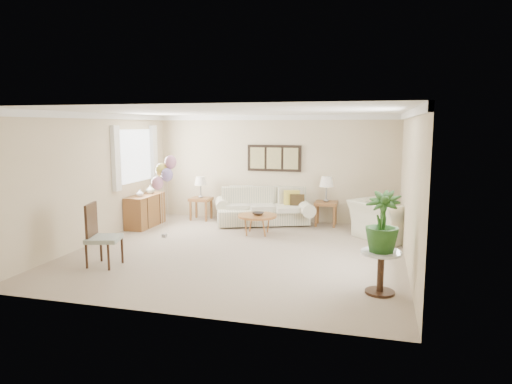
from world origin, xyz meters
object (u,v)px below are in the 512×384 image
coffee_table (257,216)px  balloon_cluster (164,173)px  accent_chair (100,234)px  armchair (385,220)px  sofa (263,210)px

coffee_table → balloon_cluster: 2.18m
accent_chair → balloon_cluster: 2.24m
armchair → balloon_cluster: size_ratio=0.71×
armchair → coffee_table: bearing=51.4°
armchair → accent_chair: size_ratio=1.17×
armchair → sofa: bearing=29.7°
sofa → accent_chair: accent_chair is taller
coffee_table → balloon_cluster: size_ratio=0.49×
accent_chair → balloon_cluster: (0.19, 2.08, 0.82)m
sofa → accent_chair: (-1.85, -3.92, 0.21)m
sofa → coffee_table: bearing=-83.0°
coffee_table → accent_chair: accent_chair is taller
sofa → armchair: 2.93m
accent_chair → sofa: bearing=64.7°
coffee_table → accent_chair: (-1.99, -2.84, 0.16)m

